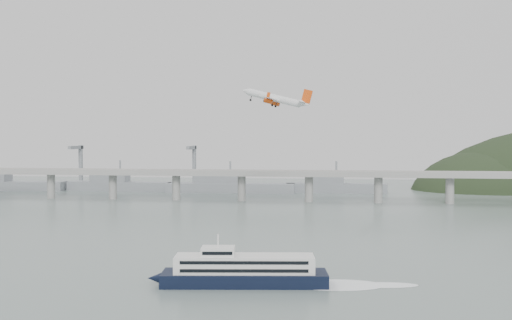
# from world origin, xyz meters

# --- Properties ---
(ground) EXTENTS (900.00, 900.00, 0.00)m
(ground) POSITION_xyz_m (0.00, 0.00, 0.00)
(ground) COLOR slate
(ground) RESTS_ON ground
(bridge) EXTENTS (800.00, 22.00, 23.90)m
(bridge) POSITION_xyz_m (-1.15, 200.00, 17.65)
(bridge) COLOR gray
(bridge) RESTS_ON ground
(distant_fleet) EXTENTS (453.00, 60.90, 40.00)m
(distant_fleet) POSITION_xyz_m (-155.36, 265.08, 6.22)
(distant_fleet) COLOR slate
(distant_fleet) RESTS_ON ground
(ferry) EXTENTS (86.87, 22.55, 16.40)m
(ferry) POSITION_xyz_m (10.38, -51.26, 4.45)
(ferry) COLOR black
(ferry) RESTS_ON ground
(airliner) EXTENTS (42.24, 38.75, 13.56)m
(airliner) POSITION_xyz_m (5.45, 98.31, 69.16)
(airliner) COLOR white
(airliner) RESTS_ON ground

